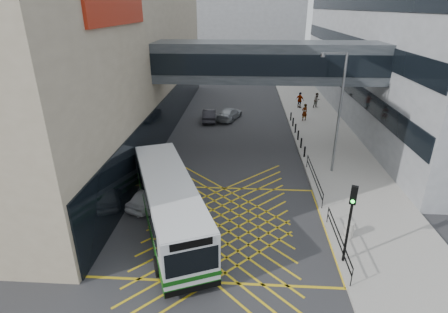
% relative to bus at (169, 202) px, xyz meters
% --- Properties ---
extents(ground, '(120.00, 120.00, 0.00)m').
position_rel_bus_xyz_m(ground, '(2.77, 0.29, -1.64)').
color(ground, '#333335').
extents(building_whsmith, '(24.17, 42.00, 16.00)m').
position_rel_bus_xyz_m(building_whsmith, '(-15.21, 16.29, 6.35)').
color(building_whsmith, tan).
rests_on(building_whsmith, ground).
extents(building_far, '(28.00, 16.00, 18.00)m').
position_rel_bus_xyz_m(building_far, '(0.77, 60.29, 7.36)').
color(building_far, gray).
rests_on(building_far, ground).
extents(skybridge, '(20.00, 4.10, 3.00)m').
position_rel_bus_xyz_m(skybridge, '(5.77, 12.29, 5.86)').
color(skybridge, '#363B40').
rests_on(skybridge, ground).
extents(pavement, '(6.00, 54.00, 0.16)m').
position_rel_bus_xyz_m(pavement, '(11.77, 15.29, -1.56)').
color(pavement, '#A9A49B').
rests_on(pavement, ground).
extents(box_junction, '(12.00, 9.00, 0.01)m').
position_rel_bus_xyz_m(box_junction, '(2.77, 0.29, -1.64)').
color(box_junction, gold).
rests_on(box_junction, ground).
extents(bus, '(6.38, 11.08, 3.07)m').
position_rel_bus_xyz_m(bus, '(0.00, 0.00, 0.00)').
color(bus, silver).
rests_on(bus, ground).
extents(car_white, '(3.00, 4.33, 1.28)m').
position_rel_bus_xyz_m(car_white, '(-1.73, 2.39, -1.01)').
color(car_white, silver).
rests_on(car_white, ground).
extents(car_dark, '(1.94, 4.28, 1.30)m').
position_rel_bus_xyz_m(car_dark, '(0.16, 20.09, -0.99)').
color(car_dark, black).
rests_on(car_dark, ground).
extents(car_silver, '(3.12, 4.73, 1.36)m').
position_rel_bus_xyz_m(car_silver, '(2.30, 20.74, -0.96)').
color(car_silver, '#A0A4A9').
rests_on(car_silver, ground).
extents(traffic_light, '(0.34, 0.50, 4.21)m').
position_rel_bus_xyz_m(traffic_light, '(8.98, -2.61, 1.26)').
color(traffic_light, black).
rests_on(traffic_light, pavement).
extents(street_lamp, '(1.95, 0.73, 8.65)m').
position_rel_bus_xyz_m(street_lamp, '(10.50, 7.69, 3.44)').
color(street_lamp, slate).
rests_on(street_lamp, pavement).
extents(litter_bin, '(0.52, 0.52, 0.91)m').
position_rel_bus_xyz_m(litter_bin, '(9.74, -0.55, -1.03)').
color(litter_bin, '#ADA89E').
rests_on(litter_bin, pavement).
extents(kerb_railings, '(0.05, 12.54, 1.00)m').
position_rel_bus_xyz_m(kerb_railings, '(8.92, 2.07, -0.76)').
color(kerb_railings, black).
rests_on(kerb_railings, pavement).
extents(bollards, '(0.14, 10.14, 0.90)m').
position_rel_bus_xyz_m(bollards, '(9.02, 15.29, -1.03)').
color(bollards, black).
rests_on(bollards, pavement).
extents(pedestrian_a, '(0.88, 0.78, 1.82)m').
position_rel_bus_xyz_m(pedestrian_a, '(10.45, 20.40, -0.57)').
color(pedestrian_a, gray).
rests_on(pedestrian_a, pavement).
extents(pedestrian_b, '(1.01, 0.85, 1.79)m').
position_rel_bus_xyz_m(pedestrian_b, '(12.73, 25.77, -0.59)').
color(pedestrian_b, gray).
rests_on(pedestrian_b, pavement).
extents(pedestrian_c, '(1.20, 1.14, 1.89)m').
position_rel_bus_xyz_m(pedestrian_c, '(10.65, 25.51, -0.54)').
color(pedestrian_c, gray).
rests_on(pedestrian_c, pavement).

